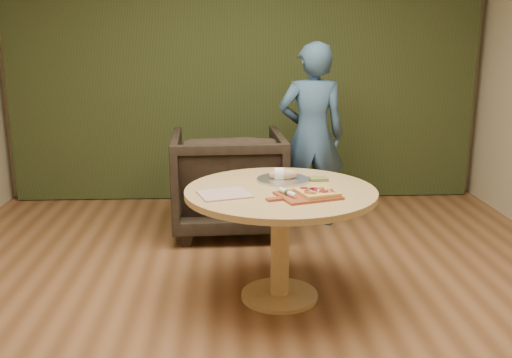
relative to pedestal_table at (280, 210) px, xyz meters
The scene contains 12 objects.
room_shell 0.92m from the pedestal_table, 110.19° to the right, with size 5.04×6.04×2.84m.
curtain 2.59m from the pedestal_table, 93.75° to the left, with size 4.80×0.14×2.78m, color #283317.
pedestal_table is the anchor object (origin of this frame).
pizza_paddle 0.28m from the pedestal_table, 52.68° to the right, with size 0.47×0.38×0.01m.
flatbread_pizza 0.32m from the pedestal_table, 41.03° to the right, with size 0.28×0.28×0.04m.
cutlery_roll 0.26m from the pedestal_table, 82.24° to the right, with size 0.11×0.19×0.03m.
newspaper 0.40m from the pedestal_table, 161.69° to the right, with size 0.30×0.25×0.01m, color silver.
serving_tray 0.27m from the pedestal_table, 80.55° to the left, with size 0.36×0.36×0.02m.
bread_roll 0.29m from the pedestal_table, 82.84° to the left, with size 0.19×0.09×0.09m.
green_packet 0.38m from the pedestal_table, 38.43° to the left, with size 0.12×0.10×0.02m, color #535D2A.
armchair 1.44m from the pedestal_table, 103.62° to the left, with size 0.96×0.90×0.99m, color black.
person_standing 1.60m from the pedestal_table, 74.83° to the left, with size 0.60×0.40×1.65m, color #36597C.
Camera 1 is at (-0.16, -3.05, 1.71)m, focal length 40.00 mm.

